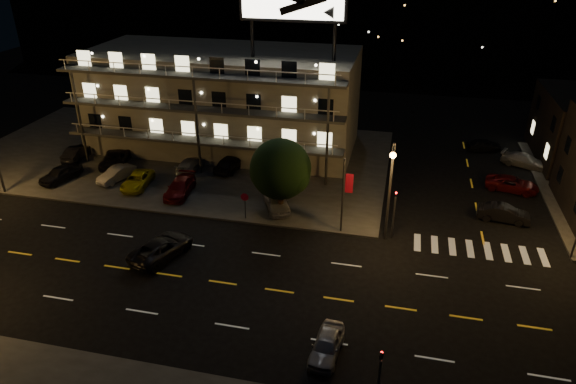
% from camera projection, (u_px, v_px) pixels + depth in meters
% --- Properties ---
extents(ground, '(140.00, 140.00, 0.00)m').
position_uv_depth(ground, '(251.00, 287.00, 34.76)').
color(ground, black).
rests_on(ground, ground).
extents(curb_nw, '(44.00, 24.00, 0.15)m').
position_uv_depth(curb_nw, '(179.00, 155.00, 54.87)').
color(curb_nw, '#323230').
rests_on(curb_nw, ground).
extents(motel, '(28.00, 13.80, 18.10)m').
position_uv_depth(motel, '(224.00, 100.00, 55.04)').
color(motel, gray).
rests_on(motel, ground).
extents(streetlight_nc, '(0.44, 1.92, 8.00)m').
position_uv_depth(streetlight_nc, '(390.00, 183.00, 37.70)').
color(streetlight_nc, '#2D2D30').
rests_on(streetlight_nc, ground).
extents(signal_nw, '(0.20, 0.27, 4.60)m').
position_uv_depth(signal_nw, '(394.00, 209.00, 39.18)').
color(signal_nw, '#2D2D30').
rests_on(signal_nw, ground).
extents(signal_sw, '(0.20, 0.27, 4.60)m').
position_uv_depth(signal_sw, '(379.00, 377.00, 24.43)').
color(signal_sw, '#2D2D30').
rests_on(signal_sw, ground).
extents(banner_north, '(0.83, 0.16, 6.40)m').
position_uv_depth(banner_north, '(344.00, 194.00, 39.48)').
color(banner_north, '#2D2D30').
rests_on(banner_north, ground).
extents(stop_sign, '(0.91, 0.11, 2.61)m').
position_uv_depth(stop_sign, '(245.00, 202.00, 42.02)').
color(stop_sign, '#2D2D30').
rests_on(stop_sign, ground).
extents(tree, '(5.24, 5.04, 6.60)m').
position_uv_depth(tree, '(280.00, 171.00, 41.81)').
color(tree, black).
rests_on(tree, curb_nw).
extents(lot_car_0, '(2.83, 4.58, 1.46)m').
position_uv_depth(lot_car_0, '(61.00, 173.00, 48.92)').
color(lot_car_0, black).
rests_on(lot_car_0, curb_nw).
extents(lot_car_1, '(2.62, 4.17, 1.30)m').
position_uv_depth(lot_car_1, '(116.00, 174.00, 48.95)').
color(lot_car_1, '#96969B').
rests_on(lot_car_1, curb_nw).
extents(lot_car_2, '(2.50, 4.63, 1.23)m').
position_uv_depth(lot_car_2, '(137.00, 180.00, 47.76)').
color(lot_car_2, yellow).
rests_on(lot_car_2, curb_nw).
extents(lot_car_3, '(2.27, 4.86, 1.37)m').
position_uv_depth(lot_car_3, '(180.00, 187.00, 46.37)').
color(lot_car_3, '#620E10').
rests_on(lot_car_3, curb_nw).
extents(lot_car_4, '(3.47, 4.76, 1.51)m').
position_uv_depth(lot_car_4, '(277.00, 201.00, 43.91)').
color(lot_car_4, '#96969B').
rests_on(lot_car_4, curb_nw).
extents(lot_car_5, '(1.73, 4.33, 1.40)m').
position_uv_depth(lot_car_5, '(78.00, 152.00, 53.57)').
color(lot_car_5, black).
rests_on(lot_car_5, curb_nw).
extents(lot_car_6, '(3.89, 5.75, 1.46)m').
position_uv_depth(lot_car_6, '(116.00, 158.00, 52.18)').
color(lot_car_6, black).
rests_on(lot_car_6, curb_nw).
extents(lot_car_7, '(1.90, 4.36, 1.25)m').
position_uv_depth(lot_car_7, '(190.00, 164.00, 51.02)').
color(lot_car_7, '#96969B').
rests_on(lot_car_7, curb_nw).
extents(lot_car_8, '(2.58, 4.77, 1.54)m').
position_uv_depth(lot_car_8, '(230.00, 163.00, 50.99)').
color(lot_car_8, black).
rests_on(lot_car_8, curb_nw).
extents(lot_car_9, '(2.27, 4.36, 1.37)m').
position_uv_depth(lot_car_9, '(297.00, 171.00, 49.57)').
color(lot_car_9, '#620E10').
rests_on(lot_car_9, curb_nw).
extents(side_car_0, '(4.33, 1.93, 1.38)m').
position_uv_depth(side_car_0, '(504.00, 213.00, 42.39)').
color(side_car_0, black).
rests_on(side_car_0, ground).
extents(side_car_1, '(5.03, 3.09, 1.30)m').
position_uv_depth(side_car_1, '(512.00, 184.00, 47.36)').
color(side_car_1, '#620E10').
rests_on(side_car_1, ground).
extents(side_car_2, '(4.94, 3.53, 1.33)m').
position_uv_depth(side_car_2, '(525.00, 160.00, 52.17)').
color(side_car_2, '#96969B').
rests_on(side_car_2, ground).
extents(side_car_3, '(3.97, 2.43, 1.26)m').
position_uv_depth(side_car_3, '(484.00, 145.00, 56.02)').
color(side_car_3, black).
rests_on(side_car_3, ground).
extents(road_car_east, '(1.85, 3.90, 1.29)m').
position_uv_depth(road_car_east, '(327.00, 345.00, 29.00)').
color(road_car_east, '#96969B').
rests_on(road_car_east, ground).
extents(road_car_west, '(4.01, 5.76, 1.46)m').
position_uv_depth(road_car_west, '(162.00, 248.00, 37.71)').
color(road_car_west, black).
rests_on(road_car_west, ground).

